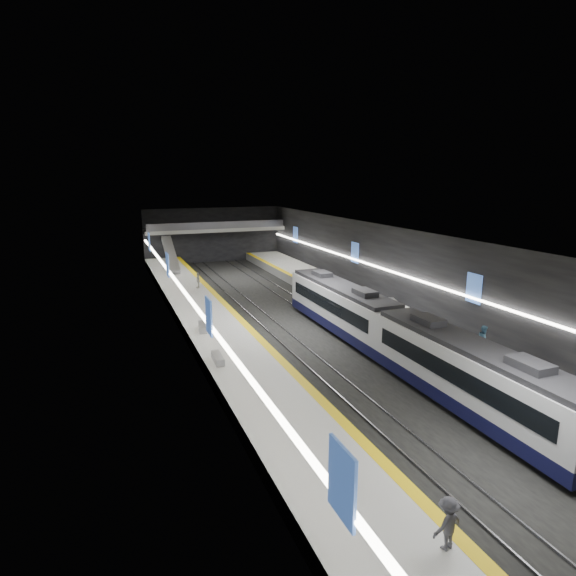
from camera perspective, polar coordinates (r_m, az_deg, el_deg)
name	(u,v)px	position (r m, az deg, el deg)	size (l,w,h in m)	color
ground	(307,330)	(40.52, 2.31, -4.99)	(70.00, 70.00, 0.00)	black
ceiling	(308,235)	(38.77, 2.42, 6.31)	(20.00, 70.00, 0.04)	beige
wall_left	(185,294)	(36.70, -12.10, -0.73)	(0.04, 70.00, 8.00)	black
wall_right	(410,275)	(44.35, 14.29, 1.56)	(0.04, 70.00, 8.00)	black
wall_back	(213,235)	(72.44, -8.87, 6.23)	(20.00, 0.04, 8.00)	black
platform_left	(219,335)	(38.13, -8.12, -5.51)	(5.00, 70.00, 1.00)	slate
tile_surface_left	(219,329)	(37.97, -8.15, -4.78)	(5.00, 70.00, 0.02)	#AFB0AA
tactile_strip_left	(246,325)	(38.49, -4.95, -4.43)	(0.60, 70.00, 0.02)	yellow
platform_right	(384,315)	(43.80, 11.35, -3.15)	(5.00, 70.00, 1.00)	slate
tile_surface_right	(385,309)	(43.66, 11.38, -2.51)	(5.00, 70.00, 0.02)	#AFB0AA
tactile_strip_right	(363,312)	(42.54, 8.88, -2.81)	(0.60, 70.00, 0.02)	yellow
rails	(307,329)	(40.51, 2.31, -4.91)	(6.52, 70.00, 0.12)	gray
train	(392,332)	(33.74, 12.22, -5.16)	(2.69, 30.04, 3.60)	#0E0E33
ad_posters	(303,275)	(40.25, 1.80, 1.52)	(19.94, 53.50, 2.20)	#385DA9
cove_light_left	(188,297)	(36.78, -11.78, -1.00)	(0.25, 68.60, 0.12)	white
cove_light_right	(408,277)	(44.27, 14.06, 1.29)	(0.25, 68.60, 0.12)	white
mezzanine_bridge	(216,229)	(70.31, -8.53, 6.88)	(20.00, 3.00, 1.50)	gray
escalator	(171,254)	(62.52, -13.74, 3.89)	(1.20, 8.00, 0.60)	#99999E
bench_left_near	(218,358)	(31.44, -8.34, -8.25)	(0.53, 1.92, 0.47)	#99999E
bench_left_far	(203,327)	(37.73, -10.09, -4.59)	(0.57, 2.06, 0.50)	#99999E
bench_right_near	(530,361)	(34.20, 26.75, -7.78)	(0.54, 1.95, 0.48)	#99999E
bench_right_far	(393,302)	(45.35, 12.35, -1.67)	(0.54, 1.95, 0.48)	#99999E
passenger_right_b	(484,340)	(34.79, 22.16, -5.71)	(0.94, 0.73, 1.92)	teal
passenger_left_a	(198,280)	(51.66, -10.62, 0.90)	(0.96, 0.40, 1.65)	#B9B6A9
passenger_left_b	(448,524)	(17.73, 18.39, -25.00)	(1.16, 0.67, 1.80)	#42434A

